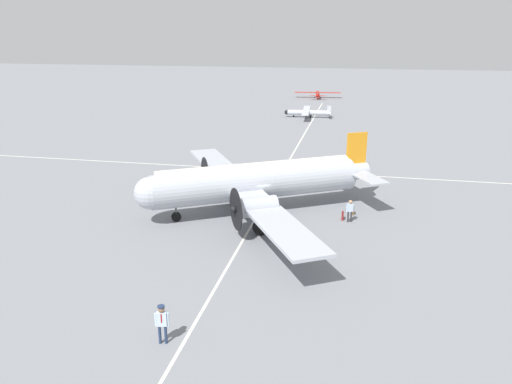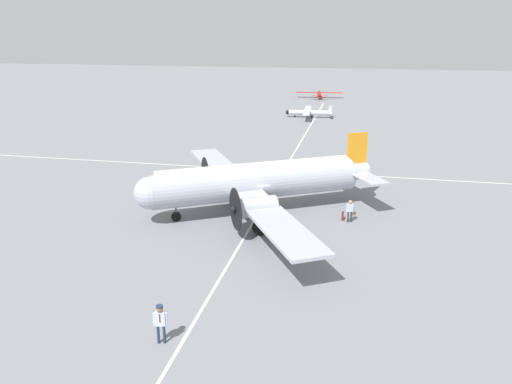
% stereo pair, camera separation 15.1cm
% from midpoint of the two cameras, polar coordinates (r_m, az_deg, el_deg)
% --- Properties ---
extents(ground_plane, '(300.00, 300.00, 0.00)m').
position_cam_midpoint_polar(ground_plane, '(37.74, 0.11, -2.29)').
color(ground_plane, slate).
extents(apron_line_eastwest, '(120.00, 0.16, 0.01)m').
position_cam_midpoint_polar(apron_line_eastwest, '(37.69, 0.48, -2.31)').
color(apron_line_eastwest, silver).
rests_on(apron_line_eastwest, ground_plane).
extents(apron_line_northsouth, '(0.16, 120.00, 0.01)m').
position_cam_midpoint_polar(apron_line_northsouth, '(48.73, 2.96, 2.42)').
color(apron_line_northsouth, silver).
rests_on(apron_line_northsouth, ground_plane).
extents(airliner_main, '(23.06, 18.18, 5.55)m').
position_cam_midpoint_polar(airliner_main, '(36.84, -0.46, 1.21)').
color(airliner_main, '#ADB2BC').
rests_on(airliner_main, ground_plane).
extents(crew_foreground, '(0.37, 0.62, 1.87)m').
position_cam_midpoint_polar(crew_foreground, '(22.65, -10.69, -14.14)').
color(crew_foreground, navy).
rests_on(crew_foreground, ground_plane).
extents(passenger_boarding, '(0.31, 0.53, 1.65)m').
position_cam_midpoint_polar(passenger_boarding, '(36.07, 10.82, -1.89)').
color(passenger_boarding, '#2D2D33').
rests_on(passenger_boarding, ground_plane).
extents(suitcase_near_door, '(0.40, 0.18, 0.57)m').
position_cam_midpoint_polar(suitcase_near_door, '(37.84, 11.14, -2.15)').
color(suitcase_near_door, brown).
rests_on(suitcase_near_door, ground_plane).
extents(suitcase_upright_spare, '(0.46, 0.14, 0.61)m').
position_cam_midpoint_polar(suitcase_upright_spare, '(36.67, 9.98, -2.71)').
color(suitcase_upright_spare, maroon).
rests_on(suitcase_upright_spare, ground_plane).
extents(light_aircraft_distant, '(6.89, 9.24, 1.81)m').
position_cam_midpoint_polar(light_aircraft_distant, '(103.20, 7.26, 11.05)').
color(light_aircraft_distant, '#B2231E').
rests_on(light_aircraft_distant, ground_plane).
extents(light_aircraft_taxiing, '(9.83, 7.31, 1.90)m').
position_cam_midpoint_polar(light_aircraft_taxiing, '(79.45, 6.04, 9.04)').
color(light_aircraft_taxiing, '#B7BCC6').
rests_on(light_aircraft_taxiing, ground_plane).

